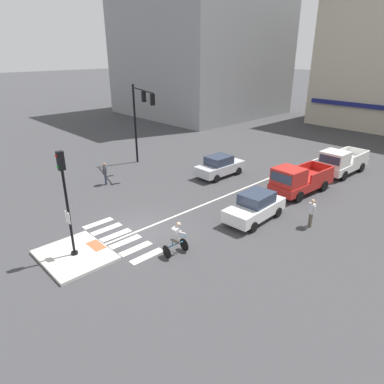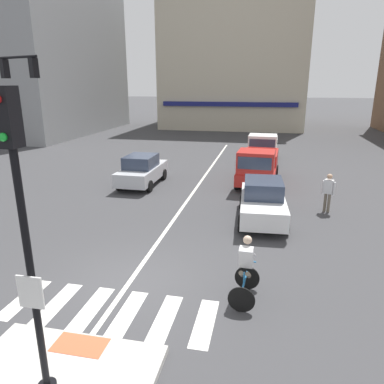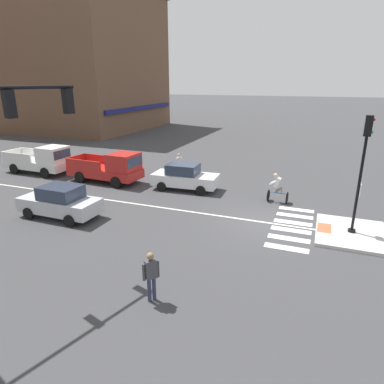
{
  "view_description": "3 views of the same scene",
  "coord_description": "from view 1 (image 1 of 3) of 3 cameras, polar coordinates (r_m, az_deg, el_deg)",
  "views": [
    {
      "loc": [
        14.24,
        -9.45,
        9.28
      ],
      "look_at": [
        1.32,
        2.72,
        1.92
      ],
      "focal_mm": 32.45,
      "sensor_mm": 36.0,
      "label": 1
    },
    {
      "loc": [
        3.49,
        -8.18,
        5.26
      ],
      "look_at": [
        0.87,
        4.41,
        1.39
      ],
      "focal_mm": 33.56,
      "sensor_mm": 36.0,
      "label": 2
    },
    {
      "loc": [
        -15.37,
        -2.13,
        6.54
      ],
      "look_at": [
        -1.34,
        3.33,
        1.58
      ],
      "focal_mm": 31.54,
      "sensor_mm": 36.0,
      "label": 3
    }
  ],
  "objects": [
    {
      "name": "pickup_truck_red_eastbound_far",
      "position": [
        24.68,
        17.01,
        1.83
      ],
      "size": [
        2.28,
        5.2,
        2.08
      ],
      "color": "red",
      "rests_on": "ground"
    },
    {
      "name": "car_white_eastbound_mid",
      "position": [
        20.42,
        10.32,
        -2.38
      ],
      "size": [
        2.01,
        4.18,
        1.64
      ],
      "color": "white",
      "rests_on": "ground"
    },
    {
      "name": "signal_pole",
      "position": [
        16.49,
        -20.04,
        -0.53
      ],
      "size": [
        0.44,
        0.38,
        5.1
      ],
      "color": "black",
      "rests_on": "traffic_island"
    },
    {
      "name": "crosswalk_stripe_e",
      "position": [
        17.84,
        -9.21,
        -9.15
      ],
      "size": [
        0.44,
        1.8,
        0.01
      ],
      "primitive_type": "cube",
      "color": "silver",
      "rests_on": "ground"
    },
    {
      "name": "car_silver_westbound_far",
      "position": [
        27.17,
        4.57,
        4.27
      ],
      "size": [
        1.87,
        4.11,
        1.64
      ],
      "color": "silver",
      "rests_on": "ground"
    },
    {
      "name": "pickup_truck_white_eastbound_distant",
      "position": [
        29.8,
        23.24,
        4.48
      ],
      "size": [
        2.14,
        5.14,
        2.08
      ],
      "color": "white",
      "rests_on": "ground"
    },
    {
      "name": "cyclist",
      "position": [
        16.79,
        -2.57,
        -7.58
      ],
      "size": [
        0.74,
        1.13,
        1.68
      ],
      "color": "black",
      "rests_on": "ground"
    },
    {
      "name": "crosswalk_stripe_c",
      "position": [
        19.24,
        -12.42,
        -6.91
      ],
      "size": [
        0.44,
        1.8,
        0.01
      ],
      "primitive_type": "cube",
      "color": "silver",
      "rests_on": "ground"
    },
    {
      "name": "lane_centre_line",
      "position": [
        25.84,
        9.79,
        1.12
      ],
      "size": [
        0.14,
        28.0,
        0.01
      ],
      "primitive_type": "cube",
      "color": "silver",
      "rests_on": "ground"
    },
    {
      "name": "traffic_light_mast",
      "position": [
        28.74,
        -8.55,
        12.86
      ],
      "size": [
        4.64,
        1.58,
        6.61
      ],
      "color": "black",
      "rests_on": "ground"
    },
    {
      "name": "pedestrian_at_curb_left",
      "position": [
        26.04,
        -14.1,
        3.23
      ],
      "size": [
        0.43,
        0.4,
        1.67
      ],
      "color": "#2D334C",
      "rests_on": "ground"
    },
    {
      "name": "crosswalk_stripe_a",
      "position": [
        20.71,
        -15.16,
        -4.96
      ],
      "size": [
        0.44,
        1.8,
        0.01
      ],
      "primitive_type": "cube",
      "color": "silver",
      "rests_on": "ground"
    },
    {
      "name": "tactile_pad_front",
      "position": [
        18.23,
        -15.49,
        -8.44
      ],
      "size": [
        1.1,
        0.6,
        0.01
      ],
      "primitive_type": "cube",
      "color": "#DB5B38",
      "rests_on": "traffic_island"
    },
    {
      "name": "ground_plane",
      "position": [
        19.45,
        -8.58,
        -6.26
      ],
      "size": [
        300.0,
        300.0,
        0.0
      ],
      "primitive_type": "plane",
      "color": "#3D3D3F"
    },
    {
      "name": "crosswalk_stripe_b",
      "position": [
        19.97,
        -13.84,
        -5.9
      ],
      "size": [
        0.44,
        1.8,
        0.01
      ],
      "primitive_type": "cube",
      "color": "silver",
      "rests_on": "ground"
    },
    {
      "name": "building_far_block",
      "position": [
        55.51,
        1.5,
        24.41
      ],
      "size": [
        20.44,
        20.45,
        22.2
      ],
      "color": "gray",
      "rests_on": "ground"
    },
    {
      "name": "crosswalk_stripe_f",
      "position": [
        17.18,
        -7.4,
        -10.39
      ],
      "size": [
        0.44,
        1.8,
        0.01
      ],
      "primitive_type": "cube",
      "color": "silver",
      "rests_on": "ground"
    },
    {
      "name": "pedestrian_waiting_far_side",
      "position": [
        20.32,
        19.07,
        -2.92
      ],
      "size": [
        0.5,
        0.36,
        1.67
      ],
      "color": "#6B6051",
      "rests_on": "ground"
    },
    {
      "name": "traffic_island",
      "position": [
        17.88,
        -18.68,
        -9.82
      ],
      "size": [
        3.55,
        2.97,
        0.15
      ],
      "primitive_type": "cube",
      "color": "beige",
      "rests_on": "ground"
    },
    {
      "name": "crosswalk_stripe_d",
      "position": [
        18.53,
        -10.88,
        -7.99
      ],
      "size": [
        0.44,
        1.8,
        0.01
      ],
      "primitive_type": "cube",
      "color": "silver",
      "rests_on": "ground"
    }
  ]
}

